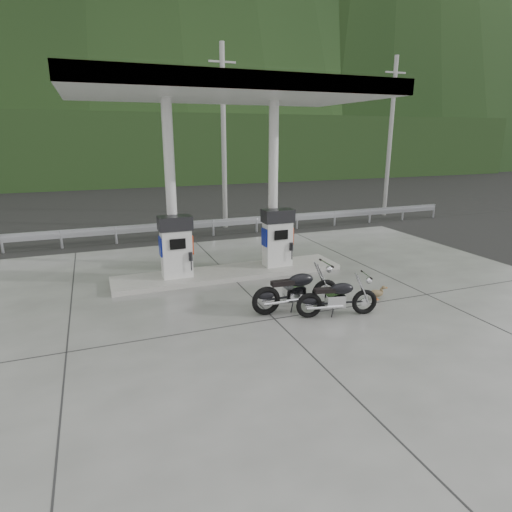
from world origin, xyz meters
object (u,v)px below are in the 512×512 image
object	(u,v)px
gas_pump_left	(176,247)
duck	(376,294)
gas_pump_right	(278,238)
motorcycle_right	(337,298)
motorcycle_left	(296,291)

from	to	relation	value
gas_pump_left	duck	xyz separation A→B (m)	(4.58, -3.31, -0.89)
gas_pump_right	duck	distance (m)	3.69
duck	gas_pump_right	bearing A→B (deg)	133.04
motorcycle_right	duck	distance (m)	1.63
gas_pump_left	motorcycle_left	size ratio (longest dim) A/B	0.84
gas_pump_left	gas_pump_right	world-z (taller)	same
motorcycle_left	duck	xyz separation A→B (m)	(2.28, -0.11, -0.34)
motorcycle_right	duck	xyz separation A→B (m)	(1.51, 0.54, -0.28)
gas_pump_right	motorcycle_right	world-z (taller)	gas_pump_right
gas_pump_left	motorcycle_left	world-z (taller)	gas_pump_left
motorcycle_right	duck	bearing A→B (deg)	31.26
gas_pump_left	gas_pump_right	xyz separation A→B (m)	(3.20, 0.00, 0.00)
duck	gas_pump_left	bearing A→B (deg)	164.54
gas_pump_right	motorcycle_left	size ratio (longest dim) A/B	0.84
motorcycle_left	duck	distance (m)	2.30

